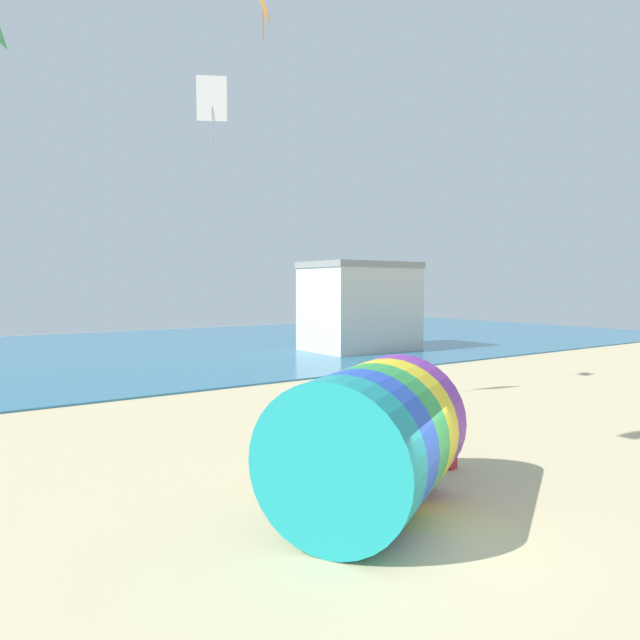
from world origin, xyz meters
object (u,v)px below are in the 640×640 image
object	(u,v)px
kite_handler	(395,438)
cooler_box	(446,461)
kite_orange_diamond	(263,4)
kite_white_diamond	(212,99)
giant_inflatable_tube	(370,441)

from	to	relation	value
kite_handler	cooler_box	xyz separation A→B (m)	(1.10, -0.99, -0.65)
kite_handler	kite_orange_diamond	xyz separation A→B (m)	(0.81, 9.23, 16.18)
kite_white_diamond	cooler_box	bearing A→B (deg)	-72.75
giant_inflatable_tube	kite_handler	bearing A→B (deg)	39.08
kite_orange_diamond	cooler_box	size ratio (longest dim) A/B	4.07
giant_inflatable_tube	kite_handler	world-z (taller)	giant_inflatable_tube
kite_orange_diamond	cooler_box	distance (m)	19.69
kite_handler	kite_orange_diamond	world-z (taller)	kite_orange_diamond
kite_handler	kite_white_diamond	world-z (taller)	kite_white_diamond
kite_handler	kite_orange_diamond	bearing A→B (deg)	84.99
kite_handler	kite_white_diamond	distance (m)	14.54
kite_handler	cooler_box	size ratio (longest dim) A/B	3.13
kite_handler	cooler_box	distance (m)	1.62
giant_inflatable_tube	cooler_box	distance (m)	4.52
kite_handler	kite_white_diamond	bearing A→B (deg)	102.27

